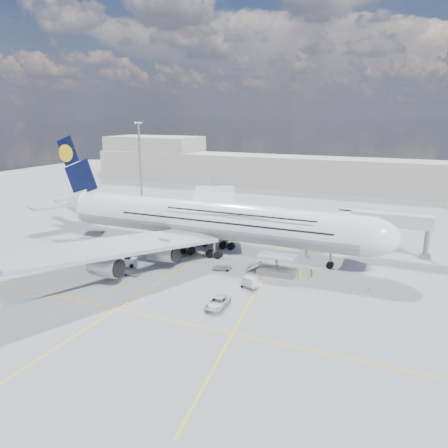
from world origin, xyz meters
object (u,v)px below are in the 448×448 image
at_px(crew_van, 299,274).
at_px(cone_wing_left_inner, 234,226).
at_px(dolly_row_a, 90,248).
at_px(crew_wing, 121,258).
at_px(dolly_row_b, 132,274).
at_px(baggage_tug, 128,261).
at_px(cone_wing_left_outer, 213,220).
at_px(cone_wing_right_inner, 126,253).
at_px(cargo_loader, 276,268).
at_px(cone_nose, 368,289).
at_px(jet_bridge, 367,222).
at_px(crew_loader, 311,273).
at_px(dolly_back, 116,243).
at_px(light_mast, 140,162).
at_px(dolly_nose_near, 222,268).
at_px(catering_truck_outer, 205,206).
at_px(airliner, 209,219).
at_px(crew_nose, 306,251).
at_px(cone_tail, 103,232).
at_px(dolly_row_c, 102,266).
at_px(crew_tug, 106,272).
at_px(service_van, 218,303).
at_px(cone_wing_right_outer, 75,300).
at_px(dolly_nose_far, 250,282).

xyz_separation_m(crew_van, cone_wing_left_inner, (-23.90, 28.01, -0.64)).
distance_m(dolly_row_a, crew_wing, 9.87).
distance_m(dolly_row_b, baggage_tug, 5.29).
height_order(cone_wing_left_outer, cone_wing_right_inner, cone_wing_left_outer).
bearing_deg(crew_van, cargo_loader, 72.08).
bearing_deg(cone_nose, cargo_loader, 176.81).
bearing_deg(crew_van, jet_bridge, -37.46).
bearing_deg(cone_wing_right_inner, crew_loader, 3.65).
relative_size(dolly_back, cone_nose, 6.63).
xyz_separation_m(light_mast, dolly_row_b, (33.96, -52.78, -12.90)).
bearing_deg(dolly_nose_near, crew_loader, -10.65).
distance_m(catering_truck_outer, crew_van, 57.01).
height_order(dolly_row_a, dolly_nose_near, dolly_row_a).
distance_m(dolly_nose_near, cone_nose, 25.43).
bearing_deg(light_mast, cargo_loader, -36.54).
relative_size(airliner, dolly_row_a, 24.22).
bearing_deg(crew_nose, cone_tail, 175.98).
bearing_deg(cone_nose, jet_bridge, 98.54).
bearing_deg(crew_wing, dolly_nose_near, -66.99).
height_order(airliner, dolly_back, airliner).
distance_m(airliner, dolly_row_c, 22.66).
height_order(jet_bridge, crew_wing, jet_bridge).
xyz_separation_m(catering_truck_outer, cone_wing_left_outer, (7.21, -9.86, -1.41)).
distance_m(crew_tug, cone_nose, 44.11).
height_order(cargo_loader, crew_wing, cargo_loader).
height_order(airliner, light_mast, light_mast).
bearing_deg(crew_nose, dolly_row_c, -153.66).
xyz_separation_m(cargo_loader, crew_tug, (-26.54, -13.13, -0.29)).
distance_m(dolly_row_a, dolly_nose_near, 28.82).
xyz_separation_m(dolly_row_a, dolly_row_c, (7.69, -5.85, -0.81)).
xyz_separation_m(cargo_loader, service_van, (-3.65, -16.45, -0.50)).
xyz_separation_m(crew_loader, crew_wing, (-34.87, -7.06, 0.10)).
xyz_separation_m(dolly_row_c, crew_van, (35.00, 8.96, 0.59)).
xyz_separation_m(dolly_row_c, cone_tail, (-15.29, 19.21, 0.01)).
xyz_separation_m(light_mast, cone_tail, (10.88, -32.27, -12.90)).
xyz_separation_m(dolly_row_a, dolly_nose_near, (28.75, 1.87, -0.74)).
distance_m(jet_bridge, cone_wing_right_outer, 56.15).
bearing_deg(dolly_row_a, cargo_loader, 5.40).
relative_size(cone_wing_left_inner, cone_wing_right_outer, 1.07).
height_order(catering_truck_outer, cone_nose, catering_truck_outer).
distance_m(dolly_row_b, crew_nose, 34.52).
xyz_separation_m(airliner, cone_nose, (32.39, -7.99, -6.63)).
distance_m(crew_tug, cone_tail, 30.06).
bearing_deg(dolly_row_c, cone_wing_left_inner, 87.01).
xyz_separation_m(crew_nose, crew_wing, (-31.14, -18.75, 0.00)).
bearing_deg(airliner, light_mast, 139.00).
distance_m(dolly_row_c, crew_tug, 5.60).
bearing_deg(dolly_row_c, dolly_nose_far, 17.32).
relative_size(airliner, dolly_row_b, 27.92).
bearing_deg(dolly_nose_far, crew_tug, -147.86).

